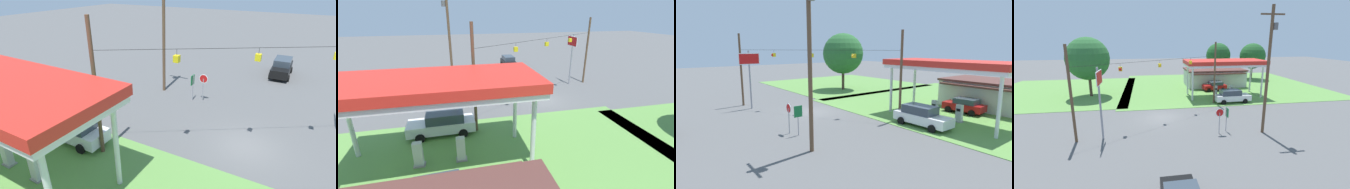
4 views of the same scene
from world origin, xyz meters
TOP-DOWN VIEW (x-y plane):
  - ground_plane at (0.00, 0.00)m, footprint 160.00×160.00m
  - gas_station_canopy at (10.50, 8.69)m, footprint 12.20×5.33m
  - fuel_pump_near at (9.20, 8.69)m, footprint 0.71×0.56m
  - fuel_pump_far at (11.79, 8.69)m, footprint 0.71×0.56m
  - car_at_pumps_front at (10.42, 4.90)m, footprint 5.12×2.18m
  - car_on_crossroad at (-0.03, -15.93)m, footprint 2.14×5.19m
  - stop_sign_roadside at (5.22, -5.27)m, footprint 0.80×0.08m
  - route_sign at (6.07, -4.89)m, footprint 0.10×0.70m
  - utility_pole_main at (9.50, -5.69)m, footprint 2.20×0.44m
  - signal_span_gantry at (-0.00, -0.01)m, footprint 15.90×10.24m

SIDE VIEW (x-z plane):
  - ground_plane at x=0.00m, z-range 0.00..0.00m
  - fuel_pump_near at x=9.20m, z-range -0.04..1.63m
  - fuel_pump_far at x=11.79m, z-range -0.04..1.63m
  - car_at_pumps_front at x=10.42m, z-range 0.03..1.87m
  - car_on_crossroad at x=-0.03m, z-range 0.02..1.97m
  - route_sign at x=6.07m, z-range 0.51..2.91m
  - stop_sign_roadside at x=5.22m, z-range 0.56..3.06m
  - signal_span_gantry at x=0.00m, z-range 0.31..8.78m
  - gas_station_canopy at x=10.50m, z-range 2.32..8.00m
  - utility_pole_main at x=9.50m, z-range 0.64..12.37m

